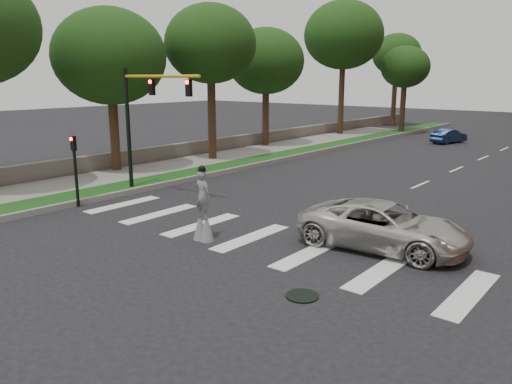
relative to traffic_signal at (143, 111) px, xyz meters
The scene contains 17 objects.
ground_plane 11.04m from the traffic_signal, 17.05° to the right, with size 160.00×160.00×0.00m, color black.
grass_median 17.56m from the traffic_signal, 95.77° to the left, with size 2.00×60.00×0.25m, color #123D11.
median_curb 17.48m from the traffic_signal, 92.25° to the left, with size 0.20×60.00×0.28m, color gray.
sidewalk_left 9.37m from the traffic_signal, 123.98° to the left, with size 4.00×60.00×0.18m, color slate.
stone_wall 20.64m from the traffic_signal, 110.80° to the left, with size 0.50×56.00×1.10m, color #605B52.
manhole 14.33m from the traffic_signal, 21.36° to the right, with size 0.90×0.90×0.04m, color black.
traffic_signal is the anchor object (origin of this frame).
secondary_signal 4.17m from the traffic_signal, 98.43° to the right, with size 0.25×0.21×3.23m.
stilt_performer 8.60m from the traffic_signal, 24.17° to the right, with size 0.84×0.53×2.75m.
suv_crossing 13.16m from the traffic_signal, ahead, with size 2.65×5.75×1.60m, color beige.
car_mid 30.43m from the traffic_signal, 80.59° to the left, with size 1.32×3.79×1.25m, color #16264E.
tree_1 7.24m from the traffic_signal, 157.01° to the left, with size 6.63×6.63×9.76m.
tree_2 11.36m from the traffic_signal, 116.13° to the left, with size 6.21×6.21×10.58m.
tree_3 18.87m from the traffic_signal, 109.51° to the left, with size 6.28×6.28×9.70m.
tree_4 30.31m from the traffic_signal, 101.14° to the left, with size 7.74×7.74×13.04m.
tree_5 42.00m from the traffic_signal, 97.69° to the left, with size 5.62×5.62×10.72m.
tree_6 34.36m from the traffic_signal, 92.35° to the left, with size 4.91×4.91×8.84m.
Camera 1 is at (9.91, -12.43, 5.77)m, focal length 35.00 mm.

